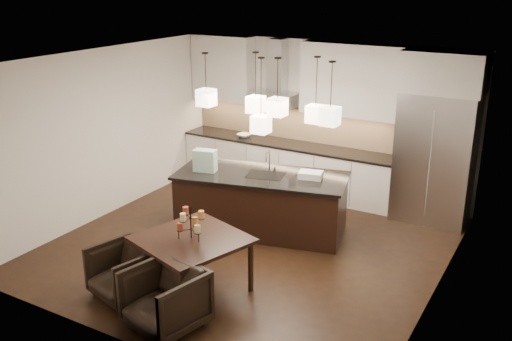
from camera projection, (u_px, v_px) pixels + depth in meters
The scene contains 37 objects.
floor at pixel (249, 246), 8.65m from camera, with size 5.50×5.50×0.02m, color black.
ceiling at pixel (249, 59), 7.73m from camera, with size 5.50×5.50×0.02m, color white.
wall_back at pixel (326, 118), 10.45m from camera, with size 5.50×0.02×2.80m, color silver.
wall_front at pixel (114, 228), 5.93m from camera, with size 5.50×0.02×2.80m, color silver.
wall_left at pixel (107, 133), 9.50m from camera, with size 0.02×5.50×2.80m, color silver.
wall_right at pixel (445, 193), 6.89m from camera, with size 0.02×5.50×2.80m, color silver.
refrigerator at pixel (435, 158), 9.25m from camera, with size 1.20×0.72×2.15m, color #B7B7BA.
fridge_panel at pixel (444, 72), 8.80m from camera, with size 1.26×0.72×0.65m, color silver.
lower_cabinets at pixel (286, 167), 10.79m from camera, with size 4.21×0.62×0.88m, color silver.
countertop at pixel (287, 144), 10.64m from camera, with size 4.21×0.66×0.04m, color black.
backsplash at pixel (294, 123), 10.78m from camera, with size 4.21×0.02×0.63m, color #D3AF85.
upper_cab_left at pixel (223, 68), 11.04m from camera, with size 1.25×0.35×1.25m, color silver.
upper_cab_right at pixel (353, 80), 9.78m from camera, with size 1.86×0.35×1.25m, color silver.
hood_canopy at pixel (274, 99), 10.55m from camera, with size 0.90×0.52×0.24m, color #B7B7BA.
hood_chimney at pixel (277, 65), 10.45m from camera, with size 0.30×0.28×0.96m, color #B7B7BA.
fruit_bowl at pixel (244, 135), 11.01m from camera, with size 0.26×0.26×0.06m, color silver.
island_body at pixel (261, 204), 9.04m from camera, with size 2.58×1.03×0.91m, color black.
island_top at pixel (261, 176), 8.88m from camera, with size 2.67×1.12×0.04m, color black.
faucet at pixel (269, 161), 8.88m from camera, with size 0.10×0.25×0.39m, color silver, non-canonical shape.
tote_bag at pixel (205, 161), 8.96m from camera, with size 0.35×0.19×0.35m, color #28664B.
food_container at pixel (311, 175), 8.69m from camera, with size 0.35×0.25×0.10m, color silver.
dining_table at pixel (192, 264), 7.35m from camera, with size 1.23×1.23×0.74m, color black, non-canonical shape.
candelabra at pixel (191, 222), 7.16m from camera, with size 0.35×0.35×0.43m, color black, non-canonical shape.
candle_a at pixel (197, 229), 7.07m from camera, with size 0.07×0.07×0.10m, color #D7B983.
candle_b at pixel (195, 221), 7.29m from camera, with size 0.07×0.07×0.10m, color #C88331.
candle_c at pixel (180, 226), 7.14m from camera, with size 0.07×0.07×0.10m, color maroon.
candle_d at pixel (201, 215), 7.10m from camera, with size 0.07×0.07×0.10m, color #C88331.
candle_e at pixel (186, 211), 7.22m from camera, with size 0.07×0.07×0.10m, color maroon.
candle_f at pixel (183, 217), 7.02m from camera, with size 0.07×0.07×0.10m, color #D7B983.
armchair_left at pixel (124, 272), 7.20m from camera, with size 0.73×0.75×0.69m, color black.
armchair_right at pixel (165, 299), 6.54m from camera, with size 0.79×0.82×0.74m, color black.
pendant_a at pixel (206, 98), 8.70m from camera, with size 0.24×0.24×0.26m, color beige.
pendant_b at pixel (256, 105), 8.81m from camera, with size 0.24×0.24×0.26m, color beige.
pendant_c at pixel (277, 107), 8.20m from camera, with size 0.24×0.24×0.26m, color beige.
pendant_d at pixel (315, 114), 8.36m from camera, with size 0.24×0.24×0.26m, color beige.
pendant_e at pixel (330, 116), 7.90m from camera, with size 0.24×0.24×0.26m, color beige.
pendant_f at pixel (261, 124), 8.33m from camera, with size 0.24×0.24×0.26m, color beige.
Camera 1 is at (3.99, -6.71, 3.91)m, focal length 40.00 mm.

